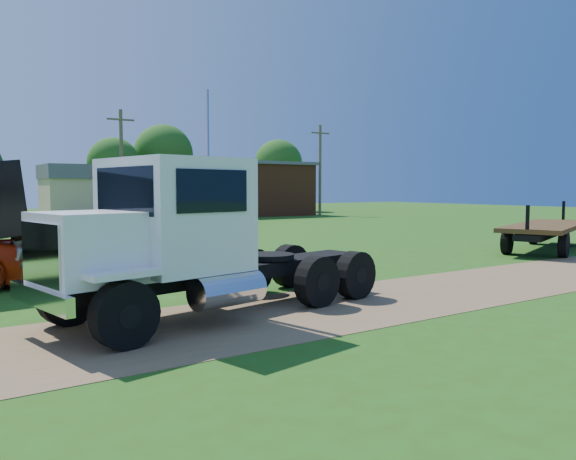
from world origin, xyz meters
TOP-DOWN VIEW (x-y plane):
  - ground at (0.00, 0.00)m, footprint 140.00×140.00m
  - dirt_track at (0.00, 0.00)m, footprint 120.00×4.20m
  - white_semi_tractor at (-3.58, 0.79)m, footprint 8.45×4.10m
  - orange_pickup at (-5.15, 8.11)m, footprint 6.79×4.93m
  - flatbed_trailer at (15.20, 4.05)m, footprint 8.55×5.25m
  - spectator_b at (-5.88, 6.61)m, footprint 0.95×0.93m
  - brick_building at (18.00, 40.00)m, footprint 15.40×10.40m
  - tan_shed at (4.00, 40.00)m, footprint 6.20×5.40m
  - utility_poles at (6.00, 35.00)m, footprint 42.20×0.28m

SIDE VIEW (x-z plane):
  - ground at x=0.00m, z-range 0.00..0.00m
  - dirt_track at x=0.00m, z-range 0.00..0.01m
  - spectator_b at x=-5.88m, z-range 0.00..1.54m
  - orange_pickup at x=-5.15m, z-range 0.00..1.72m
  - flatbed_trailer at x=15.20m, z-range -0.15..1.95m
  - white_semi_tractor at x=-3.58m, z-range -0.79..4.20m
  - tan_shed at x=4.00m, z-range 0.07..4.77m
  - brick_building at x=18.00m, z-range 0.01..5.31m
  - utility_poles at x=6.00m, z-range 0.21..9.21m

